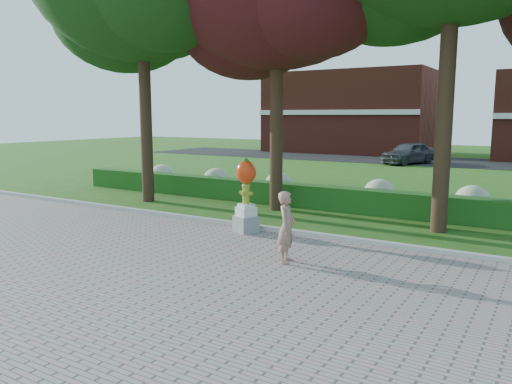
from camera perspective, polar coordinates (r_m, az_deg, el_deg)
ground at (r=11.30m, az=-3.77°, el=-7.83°), size 100.00×100.00×0.00m
walkway at (r=8.53m, az=-19.92°, el=-13.81°), size 40.00×14.00×0.04m
curb at (r=13.75m, az=3.47°, el=-4.50°), size 40.00×0.18×0.15m
lawn_hedge at (r=17.26m, az=9.73°, el=-0.80°), size 24.00×0.70×0.80m
hydrangea_row at (r=17.97m, az=12.62°, el=-0.03°), size 20.10×1.10×0.99m
street at (r=37.50m, az=21.75°, el=3.19°), size 50.00×8.00×0.02m
building_left at (r=45.82m, az=10.79°, el=8.91°), size 14.00×8.00×7.00m
hydrant_sculpture at (r=13.62m, az=-1.14°, el=-0.15°), size 0.72×0.72×2.03m
woman at (r=10.84m, az=3.51°, el=-4.03°), size 0.50×0.65×1.57m
parked_car at (r=35.02m, az=17.05°, el=4.31°), size 3.28×4.67×1.48m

